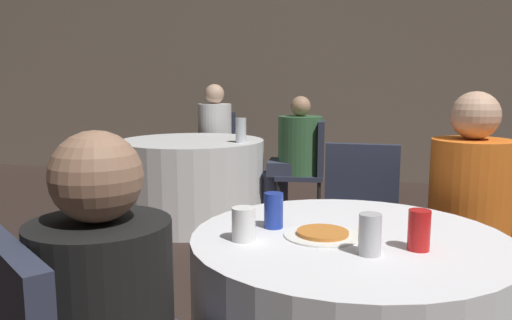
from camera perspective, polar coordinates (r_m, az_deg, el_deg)
The scene contains 15 objects.
wall_back at distance 6.45m, azimuth 15.45°, elevation 9.94°, with size 16.00×0.06×2.80m.
table_far at distance 4.50m, azimuth -7.30°, elevation -2.37°, with size 1.28×1.28×0.74m.
chair_near_north at distance 2.63m, azimuth 11.80°, elevation -6.40°, with size 0.40×0.41×0.92m.
chair_near_northeast at distance 2.51m, azimuth 23.93°, elevation -7.71°, with size 0.56×0.56×0.92m.
chair_far_north at distance 5.49m, azimuth -4.49°, elevation 1.60°, with size 0.44×0.44×0.92m.
chair_far_east at distance 4.31m, azimuth 6.28°, elevation -0.38°, with size 0.44×0.44×0.92m.
person_green_jacket at distance 4.31m, azimuth 4.19°, elevation 0.17°, with size 0.53×0.39×1.12m.
person_orange_shirt at distance 2.35m, azimuth 22.39°, elevation -7.10°, with size 0.46×0.49×1.20m.
person_white_shirt at distance 5.33m, azimuth -4.85°, elevation 2.24°, with size 0.38×0.52×1.22m.
pizza_plate_near at distance 1.66m, azimuth 7.63°, elevation -8.33°, with size 0.25×0.25×0.02m.
soda_can_red at distance 1.57m, azimuth 18.14°, elevation -7.62°, with size 0.07×0.07×0.12m.
soda_can_silver at distance 1.49m, azimuth 12.89°, elevation -8.29°, with size 0.07×0.07×0.12m.
soda_can_blue at distance 1.72m, azimuth 2.02°, elevation -5.78°, with size 0.07×0.07×0.12m.
cup_near at distance 1.59m, azimuth -1.42°, elevation -7.34°, with size 0.08×0.08×0.11m.
bottle_far at distance 4.20m, azimuth -1.74°, elevation 3.41°, with size 0.09×0.09×0.21m.
Camera 1 is at (-0.14, -1.58, 1.23)m, focal length 35.00 mm.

